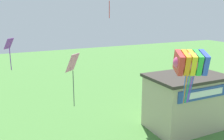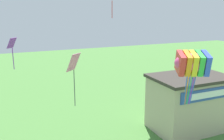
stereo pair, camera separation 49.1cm
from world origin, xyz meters
name	(u,v)px [view 1 (the left image)]	position (x,y,z in m)	size (l,w,h in m)	color
seaside_building	(185,101)	(8.44, 13.20, 2.34)	(6.32, 4.31, 4.63)	#B7A88E
kite_rainbow_parafoil	(191,63)	(4.86, 9.09, 6.78)	(2.54, 2.17, 3.24)	#E54C8C
kite_purple_streamer	(9,48)	(-4.79, 14.32, 7.56)	(0.65, 0.65, 1.99)	purple
kite_pink_diamond	(73,68)	(-1.60, 11.77, 6.51)	(0.97, 0.93, 3.24)	pink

